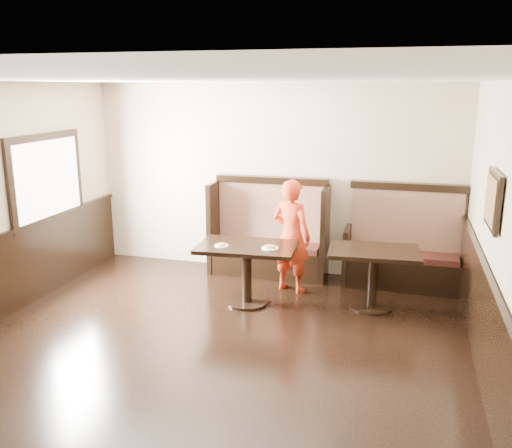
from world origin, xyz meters
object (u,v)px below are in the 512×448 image
at_px(booth_main, 269,239).
at_px(table_neighbor, 373,265).
at_px(table_main, 247,259).
at_px(booth_neighbor, 404,253).
at_px(child, 291,236).

xyz_separation_m(booth_main, table_neighbor, (1.58, -0.95, 0.05)).
distance_m(booth_main, table_main, 1.23).
distance_m(booth_neighbor, child, 1.64).
height_order(table_main, child, child).
bearing_deg(table_neighbor, booth_neighbor, 64.55).
bearing_deg(booth_main, booth_neighbor, -0.05).
bearing_deg(booth_main, table_main, -89.35).
bearing_deg(child, booth_main, -34.29).
height_order(booth_main, booth_neighbor, same).
bearing_deg(booth_neighbor, booth_main, 179.95).
distance_m(table_main, table_neighbor, 1.59).
height_order(booth_neighbor, table_neighbor, booth_neighbor).
relative_size(booth_neighbor, table_main, 1.28).
distance_m(booth_main, booth_neighbor, 1.95).
distance_m(booth_neighbor, table_main, 2.29).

